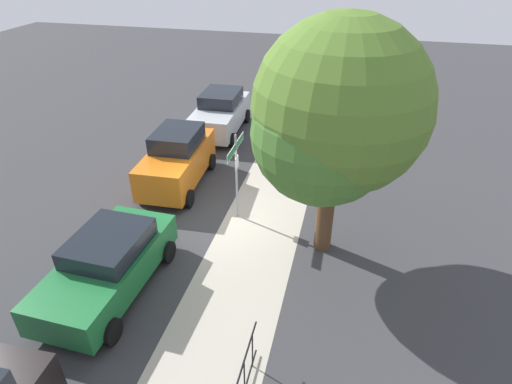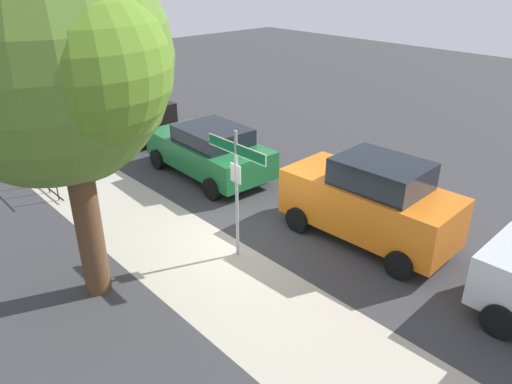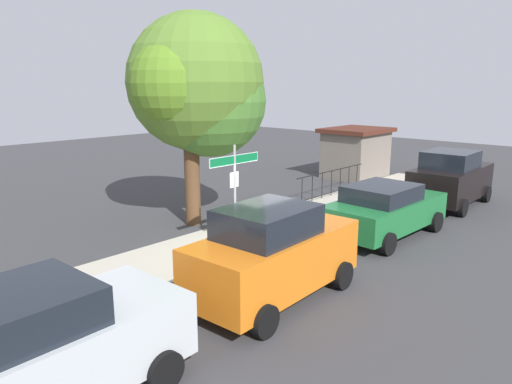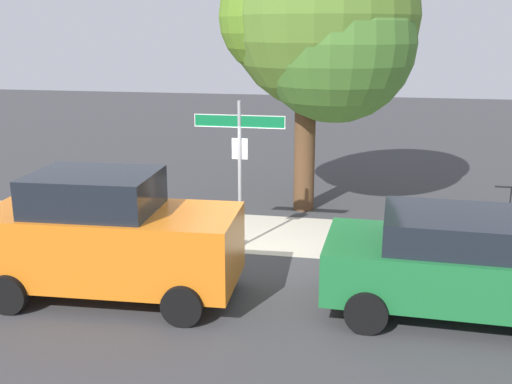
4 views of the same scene
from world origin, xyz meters
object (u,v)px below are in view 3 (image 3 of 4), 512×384
car_silver (30,353)px  car_black (451,178)px  car_green (384,209)px  utility_shed (356,152)px  street_sign (235,178)px  car_orange (273,254)px  shade_tree (195,88)px

car_silver → car_black: car_black is taller
car_green → utility_shed: size_ratio=1.34×
street_sign → car_silver: bearing=-158.1°
car_black → utility_shed: size_ratio=1.27×
car_orange → car_green: (5.68, 0.39, -0.20)m
car_black → car_orange: bearing=-179.8°
shade_tree → car_black: 10.25m
street_sign → car_silver: 7.29m
car_orange → utility_shed: bearing=21.9°
car_orange → car_black: size_ratio=0.99×
car_black → utility_shed: bearing=63.4°
street_sign → car_orange: street_sign is taller
shade_tree → car_black: shade_tree is taller
street_sign → car_green: 4.88m
car_green → street_sign: bearing=152.0°
car_silver → car_black: 15.97m
car_orange → car_green: car_orange is taller
shade_tree → car_black: size_ratio=1.61×
car_orange → utility_shed: (13.56, 6.15, 0.21)m
shade_tree → utility_shed: 11.24m
car_black → car_green: bearing=178.1°
car_orange → street_sign: bearing=57.4°
car_orange → utility_shed: 14.88m
shade_tree → car_silver: 10.27m
car_black → utility_shed: utility_shed is taller
street_sign → utility_shed: size_ratio=0.90×
car_silver → car_green: size_ratio=1.00×
street_sign → utility_shed: bearing=15.9°
car_orange → utility_shed: size_ratio=1.26×
shade_tree → car_orange: shade_tree is taller
car_green → car_black: bearing=1.9°
shade_tree → car_orange: size_ratio=1.62×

